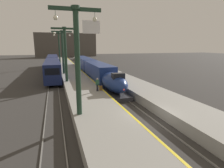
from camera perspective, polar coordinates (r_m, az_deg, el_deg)
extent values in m
plane|color=#33302D|center=(16.94, 11.49, -12.08)|extent=(260.00, 260.00, 0.00)
cube|color=gray|center=(38.89, -11.91, 2.40)|extent=(4.80, 110.00, 1.05)
cube|color=gray|center=(40.46, -0.42, 3.02)|extent=(4.80, 110.00, 1.05)
cube|color=yellow|center=(39.09, -8.61, 3.35)|extent=(0.20, 107.80, 0.01)
cube|color=slate|center=(42.08, -7.79, 2.62)|extent=(0.08, 110.00, 0.12)
cube|color=slate|center=(42.36, -5.79, 2.73)|extent=(0.08, 110.00, 0.12)
cube|color=slate|center=(41.52, -18.87, 1.95)|extent=(0.08, 110.00, 0.12)
cube|color=slate|center=(41.51, -16.81, 2.08)|extent=(0.08, 110.00, 0.12)
ellipsoid|color=navy|center=(25.34, 0.54, 0.59)|extent=(2.78, 7.98, 2.56)
cube|color=#28282D|center=(25.33, 0.81, -3.03)|extent=(2.46, 6.78, 0.55)
cube|color=black|center=(23.47, 1.90, 2.32)|extent=(1.59, 1.00, 0.90)
sphere|color=#F24C4C|center=(21.78, 3.73, -1.74)|extent=(0.28, 0.28, 0.28)
cube|color=navy|center=(34.23, -4.35, 3.96)|extent=(2.90, 14.00, 3.05)
cube|color=black|center=(33.86, -6.72, 4.77)|extent=(0.04, 11.90, 0.80)
cube|color=black|center=(34.51, -2.06, 4.98)|extent=(0.04, 11.90, 0.80)
cube|color=silver|center=(34.43, -4.32, 1.86)|extent=(2.92, 13.30, 0.24)
cube|color=black|center=(30.27, -2.35, -0.53)|extent=(2.03, 2.20, 0.56)
cube|color=black|center=(38.83, -5.83, 2.21)|extent=(2.03, 2.20, 0.56)
cube|color=navy|center=(50.43, -8.71, 6.45)|extent=(2.90, 18.00, 3.05)
cube|color=black|center=(50.18, -10.35, 6.99)|extent=(0.04, 15.84, 0.80)
cube|color=black|center=(50.62, -7.14, 7.14)|extent=(0.04, 15.84, 0.80)
cube|color=black|center=(44.65, -7.41, 3.45)|extent=(2.03, 2.20, 0.56)
cube|color=black|center=(56.64, -9.63, 5.19)|extent=(2.03, 2.20, 0.56)
cube|color=#141E4C|center=(39.35, -18.03, 4.57)|extent=(2.85, 18.00, 3.30)
cube|color=black|center=(30.39, -18.14, 3.66)|extent=(2.28, 0.08, 1.10)
cube|color=black|center=(39.33, -20.11, 5.16)|extent=(0.04, 15.30, 0.90)
cube|color=black|center=(39.30, -16.04, 5.42)|extent=(0.04, 15.30, 0.90)
cube|color=black|center=(33.95, -17.85, 0.24)|extent=(2.00, 2.00, 0.52)
cube|color=black|center=(45.31, -17.86, 3.07)|extent=(2.00, 2.00, 0.52)
cube|color=#141E4C|center=(57.86, -17.99, 6.78)|extent=(2.85, 18.00, 3.30)
cylinder|color=#1E3828|center=(15.19, -10.69, 6.45)|extent=(0.44, 0.44, 8.76)
cylinder|color=#1E3828|center=(15.39, -11.35, 22.33)|extent=(0.68, 0.68, 0.30)
cube|color=#1E3828|center=(15.37, -11.33, 21.96)|extent=(4.00, 0.24, 0.28)
cylinder|color=#1E3828|center=(15.21, -17.27, 20.44)|extent=(0.03, 0.03, 0.60)
sphere|color=#EFEACC|center=(15.16, -17.19, 19.14)|extent=(0.36, 0.36, 0.36)
cylinder|color=#1E3828|center=(15.56, -5.40, 20.70)|extent=(0.03, 0.03, 0.60)
sphere|color=#EFEACC|center=(15.51, -5.38, 19.42)|extent=(0.36, 0.36, 0.36)
cube|color=silver|center=(15.38, -6.47, 17.21)|extent=(1.40, 0.08, 1.00)
cylinder|color=#1E3828|center=(30.40, -14.27, 8.80)|extent=(0.44, 0.44, 8.58)
cylinder|color=#1E3828|center=(30.48, -14.69, 16.59)|extent=(0.68, 0.68, 0.30)
cube|color=#1E3828|center=(30.47, -14.68, 16.40)|extent=(4.00, 0.24, 0.28)
cylinder|color=#1E3828|center=(30.39, -17.57, 15.59)|extent=(0.03, 0.03, 0.60)
sphere|color=#EFEACC|center=(30.36, -17.53, 14.93)|extent=(0.36, 0.36, 0.36)
cylinder|color=#1E3828|center=(30.57, -11.73, 15.86)|extent=(0.03, 0.03, 0.60)
sphere|color=#EFEACC|center=(30.54, -11.70, 15.21)|extent=(0.36, 0.36, 0.36)
cylinder|color=#1E3828|center=(39.20, -15.09, 9.49)|extent=(0.44, 0.44, 8.70)
cylinder|color=#1E3828|center=(39.27, -15.43, 15.62)|extent=(0.68, 0.68, 0.30)
cube|color=#1E3828|center=(39.26, -15.42, 15.47)|extent=(4.00, 0.24, 0.28)
cylinder|color=#1E3828|center=(39.20, -17.66, 14.83)|extent=(0.03, 0.03, 0.60)
sphere|color=#EFEACC|center=(39.18, -17.62, 14.32)|extent=(0.36, 0.36, 0.36)
cylinder|color=#1E3828|center=(39.33, -13.14, 15.06)|extent=(0.03, 0.03, 0.60)
sphere|color=#EFEACC|center=(39.32, -13.11, 14.56)|extent=(0.36, 0.36, 0.36)
cylinder|color=#1E3828|center=(61.31, -16.13, 10.69)|extent=(0.44, 0.44, 9.74)
cylinder|color=#1E3828|center=(61.42, -16.39, 15.09)|extent=(0.68, 0.68, 0.30)
cube|color=#1E3828|center=(61.41, -16.38, 15.00)|extent=(4.00, 0.24, 0.28)
cylinder|color=#1E3828|center=(61.37, -17.81, 14.59)|extent=(0.03, 0.03, 0.60)
sphere|color=#EFEACC|center=(61.35, -17.79, 14.26)|extent=(0.36, 0.36, 0.36)
cylinder|color=#1E3828|center=(61.45, -14.92, 14.75)|extent=(0.03, 0.03, 0.60)
sphere|color=#EFEACC|center=(61.44, -14.90, 14.42)|extent=(0.36, 0.36, 0.36)
cylinder|color=#23232D|center=(23.61, -4.41, -1.18)|extent=(0.13, 0.13, 0.85)
cylinder|color=#23232D|center=(23.51, -4.72, -1.24)|extent=(0.13, 0.13, 0.85)
cube|color=#336647|center=(23.40, -4.59, 0.54)|extent=(0.44, 0.37, 0.62)
cylinder|color=#336647|center=(23.57, -4.15, 0.51)|extent=(0.09, 0.09, 0.58)
cylinder|color=#336647|center=(23.26, -5.04, 0.34)|extent=(0.09, 0.09, 0.58)
sphere|color=tan|center=(23.32, -4.61, 1.55)|extent=(0.22, 0.22, 0.22)
cube|color=brown|center=(23.97, -3.53, -1.27)|extent=(0.40, 0.22, 0.60)
cylinder|color=#262628|center=(23.85, -3.77, -0.16)|extent=(0.02, 0.02, 0.36)
cylinder|color=#262628|center=(23.89, -3.31, -0.13)|extent=(0.02, 0.02, 0.36)
cube|color=#262628|center=(23.83, -3.55, 0.30)|extent=(0.22, 0.03, 0.02)
cube|color=#4C4742|center=(115.70, -14.01, 11.74)|extent=(36.00, 2.00, 14.00)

